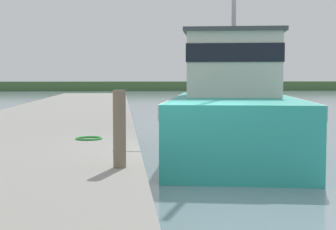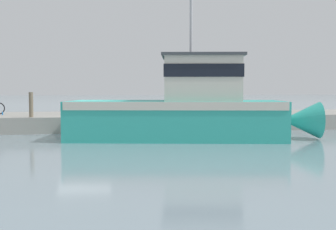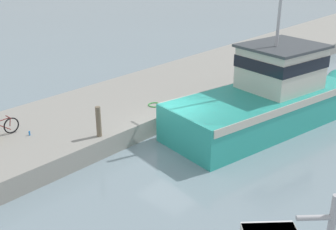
# 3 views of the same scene
# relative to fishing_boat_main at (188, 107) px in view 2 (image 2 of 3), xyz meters

# --- Properties ---
(ground_plane) EXTENTS (320.00, 320.00, 0.00)m
(ground_plane) POSITION_rel_fishing_boat_main_xyz_m (-1.88, -4.73, -1.45)
(ground_plane) COLOR gray
(dock_pier) EXTENTS (5.98, 80.00, 0.84)m
(dock_pier) POSITION_rel_fishing_boat_main_xyz_m (-6.10, -4.73, -1.03)
(dock_pier) COLOR gray
(dock_pier) RESTS_ON ground_plane
(fishing_boat_main) EXTENTS (5.22, 11.56, 9.86)m
(fishing_boat_main) POSITION_rel_fishing_boat_main_xyz_m (0.00, 0.00, 0.00)
(fishing_boat_main) COLOR teal
(fishing_boat_main) RESTS_ON ground_plane
(mooring_post) EXTENTS (0.21, 0.21, 1.28)m
(mooring_post) POSITION_rel_fishing_boat_main_xyz_m (-3.52, -7.44, 0.03)
(mooring_post) COLOR #756651
(mooring_post) RESTS_ON dock_pier
(hose_coil) EXTENTS (0.63, 0.63, 0.05)m
(hose_coil) POSITION_rel_fishing_boat_main_xyz_m (-4.28, -3.40, -0.59)
(hose_coil) COLOR green
(hose_coil) RESTS_ON dock_pier
(water_bottle_on_curb) EXTENTS (0.07, 0.07, 0.18)m
(water_bottle_on_curb) POSITION_rel_fishing_boat_main_xyz_m (-5.71, -9.32, -0.52)
(water_bottle_on_curb) COLOR blue
(water_bottle_on_curb) RESTS_ON dock_pier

